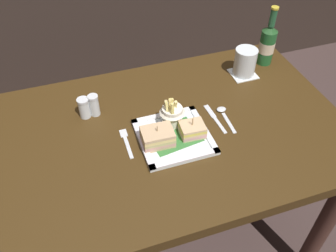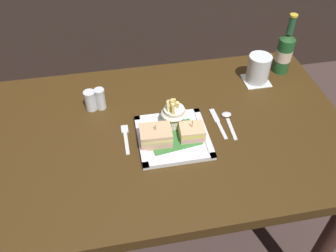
{
  "view_description": "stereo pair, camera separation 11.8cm",
  "coord_description": "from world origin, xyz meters",
  "px_view_note": "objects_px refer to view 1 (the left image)",
  "views": [
    {
      "loc": [
        -0.26,
        -0.83,
        1.64
      ],
      "look_at": [
        0.01,
        -0.02,
        0.82
      ],
      "focal_mm": 38.14,
      "sensor_mm": 36.0,
      "label": 1
    },
    {
      "loc": [
        -0.14,
        -0.86,
        1.64
      ],
      "look_at": [
        0.01,
        -0.02,
        0.82
      ],
      "focal_mm": 38.14,
      "sensor_mm": 36.0,
      "label": 2
    }
  ],
  "objects_px": {
    "knife": "(214,117)",
    "spoon": "(223,113)",
    "fries_cup": "(172,113)",
    "fork": "(126,141)",
    "beer_bottle": "(267,44)",
    "sandwich_half_left": "(158,137)",
    "salt_shaker": "(84,109)",
    "pepper_shaker": "(94,106)",
    "water_glass": "(245,63)",
    "square_plate": "(174,137)",
    "sandwich_half_right": "(192,130)",
    "dining_table": "(163,153)"
  },
  "relations": [
    {
      "from": "knife",
      "to": "spoon",
      "type": "height_order",
      "value": "spoon"
    },
    {
      "from": "fries_cup",
      "to": "spoon",
      "type": "xyz_separation_m",
      "value": [
        0.19,
        -0.0,
        -0.05
      ]
    },
    {
      "from": "fork",
      "to": "beer_bottle",
      "type": "bearing_deg",
      "value": 22.02
    },
    {
      "from": "sandwich_half_left",
      "to": "fries_cup",
      "type": "height_order",
      "value": "fries_cup"
    },
    {
      "from": "spoon",
      "to": "salt_shaker",
      "type": "relative_size",
      "value": 1.78
    },
    {
      "from": "salt_shaker",
      "to": "pepper_shaker",
      "type": "xyz_separation_m",
      "value": [
        0.04,
        0.0,
        0.0
      ]
    },
    {
      "from": "fries_cup",
      "to": "water_glass",
      "type": "xyz_separation_m",
      "value": [
        0.37,
        0.19,
        -0.01
      ]
    },
    {
      "from": "fork",
      "to": "knife",
      "type": "xyz_separation_m",
      "value": [
        0.33,
        0.01,
        0.0
      ]
    },
    {
      "from": "square_plate",
      "to": "beer_bottle",
      "type": "height_order",
      "value": "beer_bottle"
    },
    {
      "from": "sandwich_half_right",
      "to": "sandwich_half_left",
      "type": "bearing_deg",
      "value": 180.0
    },
    {
      "from": "knife",
      "to": "sandwich_half_right",
      "type": "bearing_deg",
      "value": -150.9
    },
    {
      "from": "sandwich_half_left",
      "to": "spoon",
      "type": "distance_m",
      "value": 0.28
    },
    {
      "from": "dining_table",
      "to": "fries_cup",
      "type": "xyz_separation_m",
      "value": [
        0.04,
        0.02,
        0.17
      ]
    },
    {
      "from": "dining_table",
      "to": "sandwich_half_right",
      "type": "distance_m",
      "value": 0.18
    },
    {
      "from": "fries_cup",
      "to": "fork",
      "type": "distance_m",
      "value": 0.18
    },
    {
      "from": "sandwich_half_left",
      "to": "dining_table",
      "type": "bearing_deg",
      "value": 59.08
    },
    {
      "from": "sandwich_half_left",
      "to": "salt_shaker",
      "type": "height_order",
      "value": "sandwich_half_left"
    },
    {
      "from": "sandwich_half_right",
      "to": "pepper_shaker",
      "type": "distance_m",
      "value": 0.36
    },
    {
      "from": "beer_bottle",
      "to": "knife",
      "type": "relative_size",
      "value": 1.59
    },
    {
      "from": "dining_table",
      "to": "spoon",
      "type": "height_order",
      "value": "spoon"
    },
    {
      "from": "dining_table",
      "to": "sandwich_half_right",
      "type": "bearing_deg",
      "value": -33.19
    },
    {
      "from": "fries_cup",
      "to": "spoon",
      "type": "bearing_deg",
      "value": -0.93
    },
    {
      "from": "dining_table",
      "to": "water_glass",
      "type": "height_order",
      "value": "water_glass"
    },
    {
      "from": "square_plate",
      "to": "knife",
      "type": "distance_m",
      "value": 0.18
    },
    {
      "from": "dining_table",
      "to": "beer_bottle",
      "type": "height_order",
      "value": "beer_bottle"
    },
    {
      "from": "sandwich_half_left",
      "to": "fork",
      "type": "xyz_separation_m",
      "value": [
        -0.1,
        0.05,
        -0.04
      ]
    },
    {
      "from": "fork",
      "to": "knife",
      "type": "distance_m",
      "value": 0.33
    },
    {
      "from": "beer_bottle",
      "to": "pepper_shaker",
      "type": "relative_size",
      "value": 3.0
    },
    {
      "from": "knife",
      "to": "sandwich_half_left",
      "type": "bearing_deg",
      "value": -165.1
    },
    {
      "from": "fries_cup",
      "to": "pepper_shaker",
      "type": "xyz_separation_m",
      "value": [
        -0.24,
        0.14,
        -0.02
      ]
    },
    {
      "from": "salt_shaker",
      "to": "square_plate",
      "type": "bearing_deg",
      "value": -37.9
    },
    {
      "from": "fries_cup",
      "to": "pepper_shaker",
      "type": "relative_size",
      "value": 1.34
    },
    {
      "from": "square_plate",
      "to": "spoon",
      "type": "height_order",
      "value": "square_plate"
    },
    {
      "from": "sandwich_half_left",
      "to": "sandwich_half_right",
      "type": "distance_m",
      "value": 0.12
    },
    {
      "from": "square_plate",
      "to": "fork",
      "type": "xyz_separation_m",
      "value": [
        -0.16,
        0.03,
        -0.01
      ]
    },
    {
      "from": "spoon",
      "to": "pepper_shaker",
      "type": "distance_m",
      "value": 0.46
    },
    {
      "from": "square_plate",
      "to": "pepper_shaker",
      "type": "height_order",
      "value": "pepper_shaker"
    },
    {
      "from": "fork",
      "to": "spoon",
      "type": "height_order",
      "value": "spoon"
    },
    {
      "from": "fries_cup",
      "to": "beer_bottle",
      "type": "distance_m",
      "value": 0.55
    },
    {
      "from": "salt_shaker",
      "to": "pepper_shaker",
      "type": "height_order",
      "value": "pepper_shaker"
    },
    {
      "from": "dining_table",
      "to": "fork",
      "type": "height_order",
      "value": "fork"
    },
    {
      "from": "beer_bottle",
      "to": "square_plate",
      "type": "bearing_deg",
      "value": -149.27
    },
    {
      "from": "fork",
      "to": "sandwich_half_left",
      "type": "bearing_deg",
      "value": -25.81
    },
    {
      "from": "water_glass",
      "to": "knife",
      "type": "height_order",
      "value": "water_glass"
    },
    {
      "from": "knife",
      "to": "spoon",
      "type": "xyz_separation_m",
      "value": [
        0.04,
        0.01,
        0.0
      ]
    },
    {
      "from": "water_glass",
      "to": "spoon",
      "type": "distance_m",
      "value": 0.27
    },
    {
      "from": "sandwich_half_right",
      "to": "pepper_shaker",
      "type": "xyz_separation_m",
      "value": [
        -0.29,
        0.22,
        0.0
      ]
    },
    {
      "from": "water_glass",
      "to": "sandwich_half_right",
      "type": "bearing_deg",
      "value": -141.08
    },
    {
      "from": "knife",
      "to": "pepper_shaker",
      "type": "bearing_deg",
      "value": 158.65
    },
    {
      "from": "sandwich_half_left",
      "to": "beer_bottle",
      "type": "xyz_separation_m",
      "value": [
        0.57,
        0.32,
        0.05
      ]
    }
  ]
}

